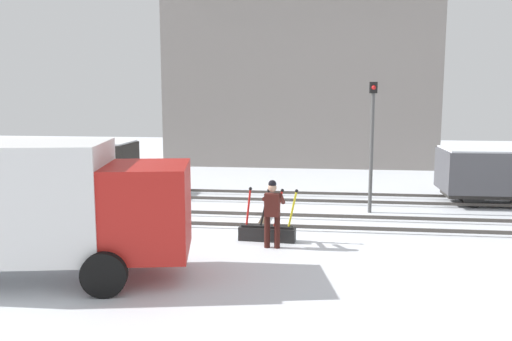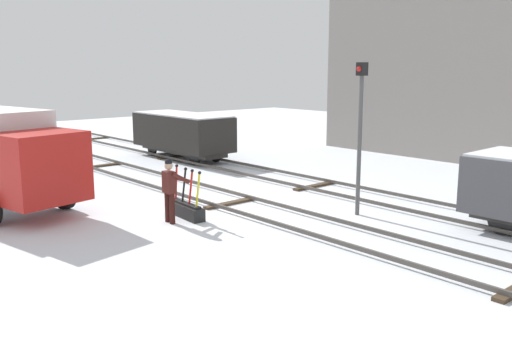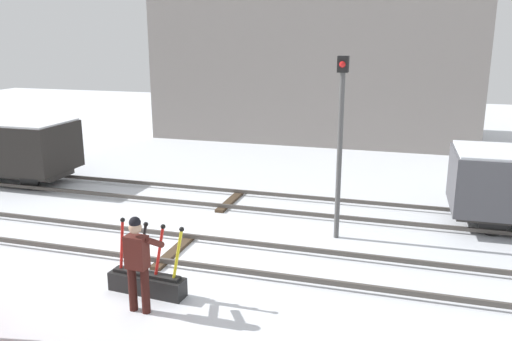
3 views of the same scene
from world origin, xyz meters
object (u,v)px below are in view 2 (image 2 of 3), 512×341
object	(u,v)px
switch_lever_frame	(186,208)
delivery_truck	(1,155)
freight_car_mid_siding	(182,132)
rail_worker	(170,187)
signal_post	(360,124)

from	to	relation	value
switch_lever_frame	delivery_truck	xyz separation A→B (m)	(-4.28, -3.53, 1.39)
switch_lever_frame	freight_car_mid_siding	distance (m)	10.31
switch_lever_frame	freight_car_mid_siding	size ratio (longest dim) A/B	0.29
rail_worker	delivery_truck	world-z (taller)	delivery_truck
rail_worker	delivery_truck	distance (m)	5.38
freight_car_mid_siding	delivery_truck	bearing A→B (deg)	-64.86
rail_worker	signal_post	size ratio (longest dim) A/B	0.41
signal_post	delivery_truck	bearing A→B (deg)	-134.77
rail_worker	freight_car_mid_siding	xyz separation A→B (m)	(-8.75, 6.27, 0.22)
signal_post	freight_car_mid_siding	bearing A→B (deg)	170.99
delivery_truck	freight_car_mid_siding	world-z (taller)	delivery_truck
rail_worker	freight_car_mid_siding	bearing A→B (deg)	148.69
delivery_truck	signal_post	world-z (taller)	signal_post
switch_lever_frame	signal_post	bearing A→B (deg)	56.06
switch_lever_frame	delivery_truck	bearing A→B (deg)	-136.16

